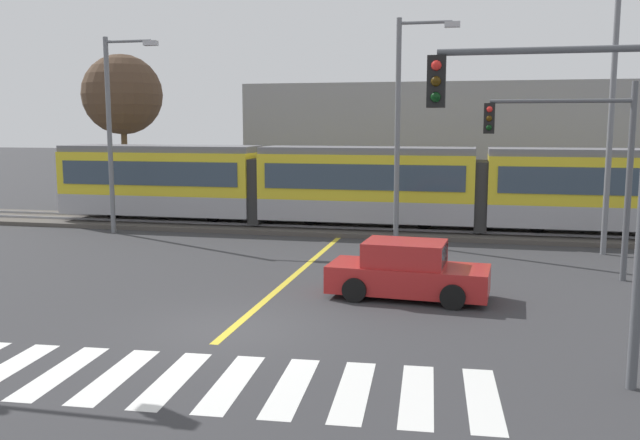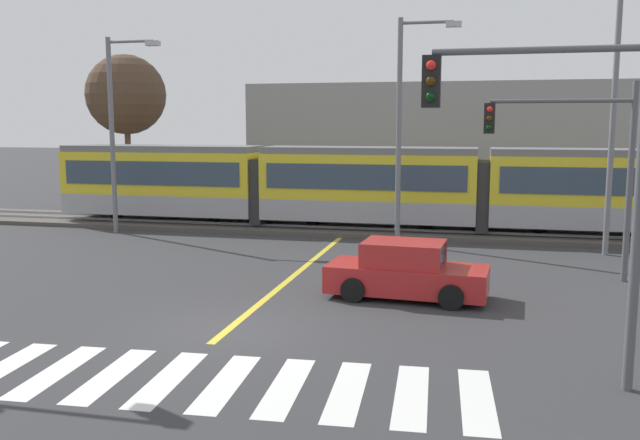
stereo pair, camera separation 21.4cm
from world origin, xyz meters
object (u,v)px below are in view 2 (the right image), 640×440
Objects in this scene: traffic_light_near_right at (566,150)px; bare_tree_far_west at (126,95)px; street_lamp_centre at (405,117)px; street_lamp_east at (618,106)px; sedan_crossing at (406,272)px; traffic_light_mid_right at (577,151)px; street_lamp_west at (117,122)px; light_rail_tram at (369,184)px.

traffic_light_near_right is 29.44m from bare_tree_far_west.
street_lamp_east reaches higher than street_lamp_centre.
street_lamp_east is (6.37, 7.56, 4.50)m from sedan_crossing.
street_lamp_centre is (-5.55, 4.78, 1.01)m from traffic_light_mid_right.
street_lamp_west is at bearing 148.04° from sedan_crossing.
street_lamp_west is at bearing -63.72° from bare_tree_far_west.
sedan_crossing is 0.67× the size of traffic_light_near_right.
street_lamp_east reaches higher than traffic_light_near_right.
sedan_crossing is 0.51× the size of street_lamp_centre.
street_lamp_west reaches higher than light_rail_tram.
bare_tree_far_west reaches higher than traffic_light_mid_right.
sedan_crossing is 23.87m from bare_tree_far_west.
traffic_light_mid_right is at bearing -40.75° from street_lamp_centre.
street_lamp_east reaches higher than light_rail_tram.
street_lamp_east is at bearing -19.83° from light_rail_tram.
sedan_crossing is 0.52× the size of bare_tree_far_west.
traffic_light_near_right is (5.98, -16.30, 2.12)m from light_rail_tram.
traffic_light_near_right is at bearing -98.75° from traffic_light_mid_right.
traffic_light_mid_right reaches higher than light_rail_tram.
light_rail_tram is 10.86m from street_lamp_west.
bare_tree_far_west is at bearing 160.03° from street_lamp_east.
light_rail_tram is at bearing 123.18° from street_lamp_centre.
bare_tree_far_west reaches higher than sedan_crossing.
street_lamp_west is (-16.16, 13.52, 0.48)m from traffic_light_near_right.
light_rail_tram is 4.37× the size of traffic_light_near_right.
street_lamp_east is at bearing 76.33° from traffic_light_near_right.
traffic_light_near_right is 14.22m from street_lamp_centre.
street_lamp_centre is at bearing 175.60° from street_lamp_east.
street_lamp_centre is 17.77m from bare_tree_far_west.
light_rail_tram is 3.30× the size of street_lamp_centre.
street_lamp_east is 24.74m from bare_tree_far_west.
traffic_light_near_right reaches higher than light_rail_tram.
light_rail_tram is at bearing 104.31° from sedan_crossing.
bare_tree_far_west is (-3.91, 7.92, 1.47)m from street_lamp_west.
sedan_crossing is at bearing -43.51° from bare_tree_far_west.
street_lamp_east is at bearing -1.54° from street_lamp_west.
street_lamp_centre is (-4.20, 13.57, 0.67)m from traffic_light_near_right.
light_rail_tram is 15.54m from bare_tree_far_west.
traffic_light_near_right reaches higher than traffic_light_mid_right.
street_lamp_centre is 7.39m from street_lamp_east.
sedan_crossing is at bearing 120.52° from traffic_light_near_right.
bare_tree_far_west is (-16.86, 16.00, 5.41)m from sedan_crossing.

